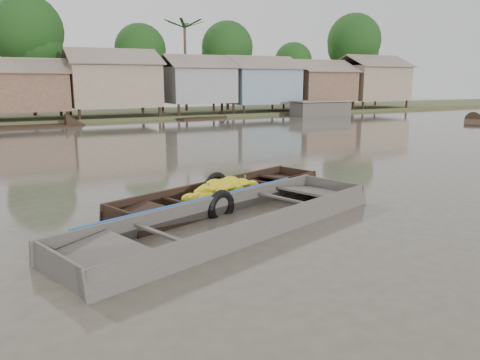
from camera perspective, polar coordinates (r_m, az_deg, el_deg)
name	(u,v)px	position (r m, az deg, el deg)	size (l,w,h in m)	color
ground	(299,226)	(9.99, 7.20, -5.63)	(120.00, 120.00, 0.00)	#484337
riverbank	(113,79)	(40.60, -15.25, 11.77)	(120.00, 12.47, 10.22)	#384723
banana_boat	(222,195)	(11.71, -2.20, -1.89)	(6.35, 3.56, 0.89)	black
viewer_boat	(232,225)	(9.78, -0.96, -5.55)	(7.79, 4.32, 0.61)	#3F3A35
distant_boats	(246,116)	(36.20, 0.78, 7.77)	(47.65, 15.62, 1.38)	black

